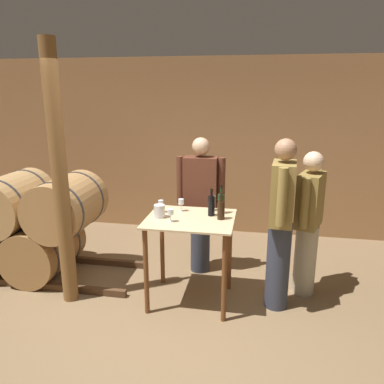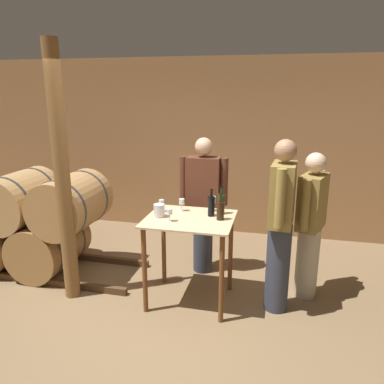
# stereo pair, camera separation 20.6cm
# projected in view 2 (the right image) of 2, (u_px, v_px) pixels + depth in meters

# --- Properties ---
(ground_plane) EXTENTS (14.00, 14.00, 0.00)m
(ground_plane) POSITION_uv_depth(u_px,v_px,m) (166.00, 329.00, 3.59)
(ground_plane) COLOR brown
(back_wall) EXTENTS (8.40, 0.05, 2.70)m
(back_wall) POSITION_uv_depth(u_px,v_px,m) (217.00, 148.00, 5.80)
(back_wall) COLOR #996B42
(back_wall) RESTS_ON ground_plane
(barrel_rack) EXTENTS (3.04, 0.88, 1.27)m
(barrel_rack) POSITION_uv_depth(u_px,v_px,m) (35.00, 223.00, 4.66)
(barrel_rack) COLOR #4C331E
(barrel_rack) RESTS_ON ground_plane
(tasting_table) EXTENTS (0.90, 0.76, 0.95)m
(tasting_table) POSITION_uv_depth(u_px,v_px,m) (190.00, 236.00, 3.90)
(tasting_table) COLOR #D1B284
(tasting_table) RESTS_ON ground_plane
(wooden_post) EXTENTS (0.16, 0.16, 2.70)m
(wooden_post) POSITION_uv_depth(u_px,v_px,m) (62.00, 178.00, 3.84)
(wooden_post) COLOR brown
(wooden_post) RESTS_ON ground_plane
(wine_bottle_far_left) EXTENTS (0.07, 0.07, 0.29)m
(wine_bottle_far_left) POSITION_uv_depth(u_px,v_px,m) (211.00, 206.00, 3.88)
(wine_bottle_far_left) COLOR black
(wine_bottle_far_left) RESTS_ON tasting_table
(wine_bottle_left) EXTENTS (0.07, 0.07, 0.30)m
(wine_bottle_left) POSITION_uv_depth(u_px,v_px,m) (221.00, 203.00, 3.95)
(wine_bottle_left) COLOR #193819
(wine_bottle_left) RESTS_ON tasting_table
(wine_bottle_center) EXTENTS (0.07, 0.07, 0.28)m
(wine_bottle_center) POSITION_uv_depth(u_px,v_px,m) (220.00, 210.00, 3.77)
(wine_bottle_center) COLOR black
(wine_bottle_center) RESTS_ON tasting_table
(wine_glass_near_left) EXTENTS (0.06, 0.06, 0.14)m
(wine_glass_near_left) POSITION_uv_depth(u_px,v_px,m) (161.00, 203.00, 4.02)
(wine_glass_near_left) COLOR silver
(wine_glass_near_left) RESTS_ON tasting_table
(wine_glass_near_center) EXTENTS (0.06, 0.06, 0.13)m
(wine_glass_near_center) POSITION_uv_depth(u_px,v_px,m) (169.00, 212.00, 3.72)
(wine_glass_near_center) COLOR silver
(wine_glass_near_center) RESTS_ON tasting_table
(wine_glass_near_right) EXTENTS (0.06, 0.06, 0.14)m
(wine_glass_near_right) POSITION_uv_depth(u_px,v_px,m) (182.00, 202.00, 4.04)
(wine_glass_near_right) COLOR silver
(wine_glass_near_right) RESTS_ON tasting_table
(wine_glass_far_side) EXTENTS (0.07, 0.07, 0.16)m
(wine_glass_far_side) POSITION_uv_depth(u_px,v_px,m) (213.00, 200.00, 4.04)
(wine_glass_far_side) COLOR silver
(wine_glass_far_side) RESTS_ON tasting_table
(ice_bucket) EXTENTS (0.11, 0.11, 0.14)m
(ice_bucket) POSITION_uv_depth(u_px,v_px,m) (159.00, 211.00, 3.86)
(ice_bucket) COLOR silver
(ice_bucket) RESTS_ON tasting_table
(person_host) EXTENTS (0.25, 0.59, 1.78)m
(person_host) POSITION_uv_depth(u_px,v_px,m) (281.00, 224.00, 3.69)
(person_host) COLOR #333847
(person_host) RESTS_ON ground_plane
(person_visitor_with_scarf) EXTENTS (0.59, 0.24, 1.69)m
(person_visitor_with_scarf) POSITION_uv_depth(u_px,v_px,m) (203.00, 203.00, 4.55)
(person_visitor_with_scarf) COLOR #333847
(person_visitor_with_scarf) RESTS_ON ground_plane
(person_visitor_bearded) EXTENTS (0.34, 0.56, 1.61)m
(person_visitor_bearded) POSITION_uv_depth(u_px,v_px,m) (310.00, 224.00, 3.97)
(person_visitor_bearded) COLOR #B7AD93
(person_visitor_bearded) RESTS_ON ground_plane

